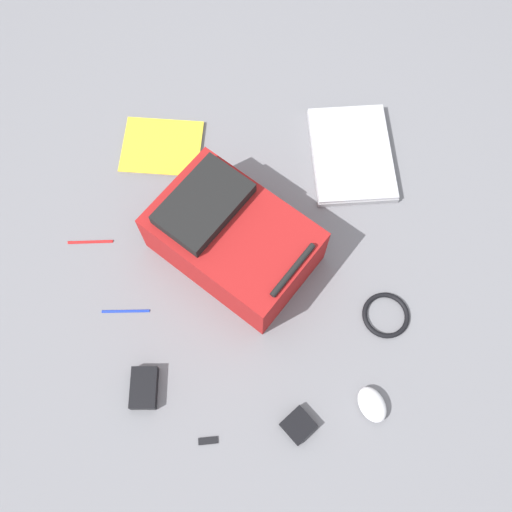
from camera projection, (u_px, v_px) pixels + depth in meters
The scene contains 11 objects.
ground_plane at pixel (245, 266), 1.65m from camera, with size 3.43×3.43×0.00m, color slate.
backpack at pixel (232, 238), 1.58m from camera, with size 0.50×0.53×0.21m.
laptop at pixel (351, 154), 1.76m from camera, with size 0.36×0.27×0.03m.
book_comic at pixel (162, 147), 1.79m from camera, with size 0.22×0.26×0.01m.
computer_mouse at pixel (372, 405), 1.48m from camera, with size 0.07×0.10×0.04m, color silver.
cable_coil at pixel (386, 315), 1.58m from camera, with size 0.13×0.13×0.01m, color black.
power_brick at pixel (144, 388), 1.50m from camera, with size 0.07×0.11×0.03m, color black.
pen_black at pixel (90, 241), 1.67m from camera, with size 0.01×0.01×0.13m, color red.
pen_blue at pixel (126, 311), 1.59m from camera, with size 0.01×0.01×0.14m, color #1933B2.
earbud_pouch at pixel (299, 425), 1.47m from camera, with size 0.07×0.07×0.03m, color black.
usb_stick at pixel (208, 441), 1.46m from camera, with size 0.02×0.05×0.01m, color black.
Camera 1 is at (-0.57, -0.03, 1.54)m, focal length 39.43 mm.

